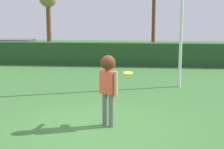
{
  "coord_description": "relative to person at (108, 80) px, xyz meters",
  "views": [
    {
      "loc": [
        1.17,
        -8.09,
        2.76
      ],
      "look_at": [
        0.28,
        1.04,
        1.15
      ],
      "focal_mm": 53.89,
      "sensor_mm": 36.0,
      "label": 1
    }
  ],
  "objects": [
    {
      "name": "ground_plane",
      "position": [
        -0.28,
        -0.05,
        -1.18
      ],
      "size": [
        60.0,
        60.0,
        0.0
      ],
      "primitive_type": "plane",
      "color": "#3C7134"
    },
    {
      "name": "person",
      "position": [
        0.0,
        0.0,
        0.0
      ],
      "size": [
        0.5,
        0.84,
        1.8
      ],
      "color": "slate",
      "rests_on": "ground"
    },
    {
      "name": "frisbee",
      "position": [
        0.47,
        0.45,
        0.12
      ],
      "size": [
        0.25,
        0.25,
        0.05
      ],
      "color": "yellow"
    },
    {
      "name": "hedge_row",
      "position": [
        -0.28,
        10.62,
        -0.54
      ],
      "size": [
        26.73,
        0.9,
        1.27
      ],
      "primitive_type": "cube",
      "color": "#264C25",
      "rests_on": "ground"
    },
    {
      "name": "parked_car_red",
      "position": [
        -7.39,
        12.73,
        -0.49
      ],
      "size": [
        4.21,
        1.83,
        1.25
      ],
      "color": "#B21E1E",
      "rests_on": "ground"
    },
    {
      "name": "bare_elm_tree",
      "position": [
        -7.17,
        19.73,
        2.65
      ],
      "size": [
        1.49,
        1.49,
        4.92
      ],
      "color": "brown",
      "rests_on": "ground"
    }
  ]
}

